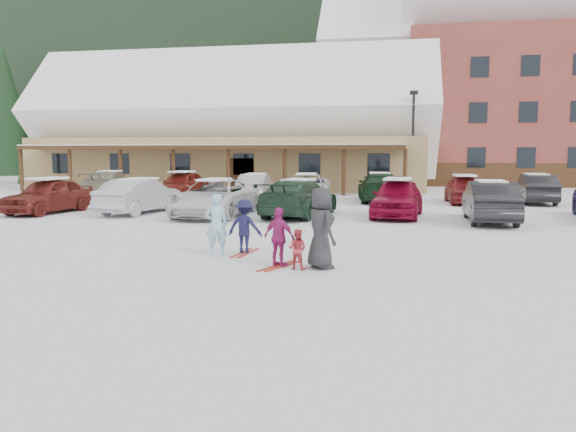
% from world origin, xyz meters
% --- Properties ---
extents(ground, '(160.00, 160.00, 0.00)m').
position_xyz_m(ground, '(0.00, 0.00, 0.00)').
color(ground, white).
rests_on(ground, ground).
extents(forested_hillside, '(300.00, 70.00, 38.00)m').
position_xyz_m(forested_hillside, '(0.00, 85.00, 19.00)').
color(forested_hillside, black).
rests_on(forested_hillside, ground).
extents(day_lodge, '(29.12, 12.50, 10.38)m').
position_xyz_m(day_lodge, '(-9.00, 27.96, 3.94)').
color(day_lodge, tan).
rests_on(day_lodge, ground).
extents(alpine_hotel, '(31.48, 14.01, 21.48)m').
position_xyz_m(alpine_hotel, '(14.27, 38.00, 8.63)').
color(alpine_hotel, brown).
rests_on(alpine_hotel, ground).
extents(lamp_post, '(0.50, 0.25, 6.38)m').
position_xyz_m(lamp_post, '(4.07, 23.24, 3.60)').
color(lamp_post, black).
rests_on(lamp_post, ground).
extents(conifer_0, '(4.40, 4.40, 10.20)m').
position_xyz_m(conifer_0, '(-26.00, 30.00, 5.69)').
color(conifer_0, black).
rests_on(conifer_0, ground).
extents(conifer_2, '(5.28, 5.28, 12.24)m').
position_xyz_m(conifer_2, '(-30.00, 42.00, 6.83)').
color(conifer_2, black).
rests_on(conifer_2, ground).
extents(conifer_3, '(3.96, 3.96, 9.18)m').
position_xyz_m(conifer_3, '(6.00, 44.00, 5.12)').
color(conifer_3, black).
rests_on(conifer_3, ground).
extents(adult_skier, '(0.68, 0.58, 1.57)m').
position_xyz_m(adult_skier, '(-1.50, 0.69, 0.79)').
color(adult_skier, '#9AC9E3').
rests_on(adult_skier, ground).
extents(toddler_red, '(0.51, 0.43, 0.91)m').
position_xyz_m(toddler_red, '(0.83, -0.70, 0.46)').
color(toddler_red, '#C2323B').
rests_on(toddler_red, ground).
extents(child_navy, '(0.97, 0.63, 1.41)m').
position_xyz_m(child_navy, '(-0.83, 0.99, 0.70)').
color(child_navy, '#161638').
rests_on(child_navy, ground).
extents(skis_child_navy, '(0.38, 1.41, 0.03)m').
position_xyz_m(skis_child_navy, '(-0.83, 0.99, 0.01)').
color(skis_child_navy, '#A52B17').
rests_on(skis_child_navy, ground).
extents(child_magenta, '(0.87, 0.62, 1.37)m').
position_xyz_m(child_magenta, '(0.38, -0.51, 0.68)').
color(child_magenta, '#A3226B').
rests_on(child_magenta, ground).
extents(skis_child_magenta, '(0.73, 1.37, 0.03)m').
position_xyz_m(skis_child_magenta, '(0.38, -0.51, 0.01)').
color(skis_child_magenta, '#A52B17').
rests_on(skis_child_magenta, ground).
extents(bystander_dark, '(1.00, 1.07, 1.84)m').
position_xyz_m(bystander_dark, '(1.33, -0.50, 0.92)').
color(bystander_dark, '#29292C').
rests_on(bystander_dark, ground).
extents(parked_car_0, '(2.36, 4.61, 1.50)m').
position_xyz_m(parked_car_0, '(-11.64, 8.82, 0.75)').
color(parked_car_0, maroon).
rests_on(parked_car_0, ground).
extents(parked_car_1, '(2.21, 4.69, 1.48)m').
position_xyz_m(parked_car_1, '(-7.74, 9.42, 0.74)').
color(parked_car_1, '#B4B4B9').
rests_on(parked_car_1, ground).
extents(parked_car_2, '(2.68, 5.51, 1.51)m').
position_xyz_m(parked_car_2, '(-4.26, 9.03, 0.75)').
color(parked_car_2, silver).
rests_on(parked_car_2, ground).
extents(parked_car_3, '(2.95, 5.46, 1.50)m').
position_xyz_m(parked_car_3, '(-0.85, 9.57, 0.75)').
color(parked_car_3, '#1E3928').
rests_on(parked_car_3, ground).
extents(parked_car_4, '(2.32, 4.73, 1.55)m').
position_xyz_m(parked_car_4, '(3.10, 10.07, 0.78)').
color(parked_car_4, maroon).
rests_on(parked_car_4, ground).
extents(parked_car_5, '(1.77, 4.72, 1.54)m').
position_xyz_m(parked_car_5, '(6.49, 8.97, 0.77)').
color(parked_car_5, black).
rests_on(parked_car_5, ground).
extents(parked_car_7, '(2.90, 5.43, 1.50)m').
position_xyz_m(parked_car_7, '(-13.45, 17.59, 0.75)').
color(parked_car_7, gray).
rests_on(parked_car_7, ground).
extents(parked_car_8, '(2.12, 4.55, 1.51)m').
position_xyz_m(parked_car_8, '(-8.93, 17.44, 0.75)').
color(parked_car_8, maroon).
rests_on(parked_car_8, ground).
extents(parked_car_9, '(1.78, 4.33, 1.40)m').
position_xyz_m(parked_car_9, '(-4.66, 17.63, 0.70)').
color(parked_car_9, '#A1A2A5').
rests_on(parked_car_9, ground).
extents(parked_car_10, '(2.86, 5.44, 1.46)m').
position_xyz_m(parked_car_10, '(-1.63, 16.68, 0.73)').
color(parked_car_10, silver).
rests_on(parked_car_10, ground).
extents(parked_car_11, '(2.61, 5.40, 1.52)m').
position_xyz_m(parked_car_11, '(2.21, 17.02, 0.76)').
color(parked_car_11, black).
rests_on(parked_car_11, ground).
extents(parked_car_12, '(1.81, 4.27, 1.44)m').
position_xyz_m(parked_car_12, '(6.50, 16.83, 0.72)').
color(parked_car_12, maroon).
rests_on(parked_car_12, ground).
extents(parked_car_13, '(1.91, 4.63, 1.49)m').
position_xyz_m(parked_car_13, '(10.10, 17.49, 0.75)').
color(parked_car_13, black).
rests_on(parked_car_13, ground).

